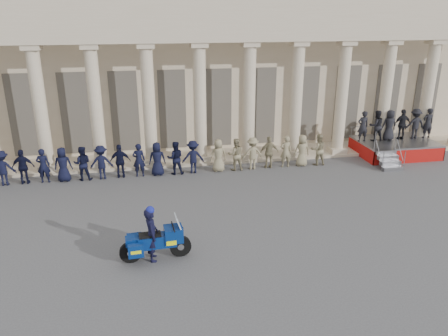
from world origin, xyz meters
The scene contains 6 objects.
ground centered at (0.00, 0.00, 0.00)m, with size 90.00×90.00×0.00m, color #49494C.
building centered at (0.00, 14.74, 4.52)m, with size 40.00×12.50×9.00m.
officer_rank centered at (-2.07, 6.60, 0.84)m, with size 20.04×0.64×1.69m.
reviewing_stand centered at (12.32, 7.44, 1.42)m, with size 4.63×4.04×2.57m.
motorcycle centered at (-1.45, -1.29, 0.66)m, with size 2.36×0.98×1.52m.
rider centered at (-1.58, -1.30, 0.95)m, with size 0.48×0.70×1.93m.
Camera 1 is at (-1.58, -14.10, 7.79)m, focal length 35.00 mm.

